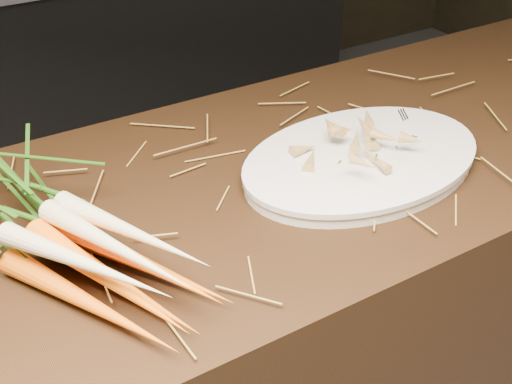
# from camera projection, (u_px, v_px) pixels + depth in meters

# --- Properties ---
(main_counter) EXTENTS (2.40, 0.70, 0.90)m
(main_counter) POSITION_uv_depth(u_px,v_px,m) (346.00, 307.00, 1.53)
(main_counter) COLOR black
(main_counter) RESTS_ON ground
(back_counter) EXTENTS (1.82, 0.62, 0.84)m
(back_counter) POSITION_uv_depth(u_px,v_px,m) (149.00, 45.00, 3.00)
(back_counter) COLOR black
(back_counter) RESTS_ON ground
(straw_bedding) EXTENTS (1.40, 0.60, 0.02)m
(straw_bedding) POSITION_uv_depth(u_px,v_px,m) (365.00, 138.00, 1.27)
(straw_bedding) COLOR #AC8C38
(straw_bedding) RESTS_ON main_counter
(root_veg_bunch) EXTENTS (0.38, 0.59, 0.11)m
(root_veg_bunch) POSITION_uv_depth(u_px,v_px,m) (40.00, 223.00, 0.96)
(root_veg_bunch) COLOR #E45319
(root_veg_bunch) RESTS_ON main_counter
(serving_platter) EXTENTS (0.49, 0.34, 0.03)m
(serving_platter) POSITION_uv_depth(u_px,v_px,m) (362.00, 162.00, 1.19)
(serving_platter) COLOR white
(serving_platter) RESTS_ON main_counter
(roasted_veg_heap) EXTENTS (0.24, 0.18, 0.05)m
(roasted_veg_heap) POSITION_uv_depth(u_px,v_px,m) (364.00, 143.00, 1.16)
(roasted_veg_heap) COLOR #B58847
(roasted_veg_heap) RESTS_ON serving_platter
(serving_fork) EXTENTS (0.10, 0.17, 0.00)m
(serving_fork) POSITION_uv_depth(u_px,v_px,m) (436.00, 135.00, 1.24)
(serving_fork) COLOR silver
(serving_fork) RESTS_ON serving_platter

